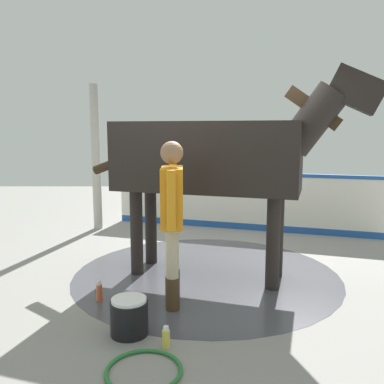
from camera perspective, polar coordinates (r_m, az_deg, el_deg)
name	(u,v)px	position (r m, az deg, el deg)	size (l,w,h in m)	color
ground_plane	(201,269)	(5.63, 1.20, -10.61)	(16.00, 16.00, 0.02)	gray
wet_patch	(207,274)	(5.39, 2.11, -11.34)	(3.39, 3.39, 0.00)	#4C4C54
barrier_wall	(243,203)	(7.67, 7.17, -1.53)	(4.76, 1.56, 1.08)	silver
roof_post_far	(97,158)	(7.77, -13.08, 4.64)	(0.16, 0.16, 2.66)	#B7B2A8
horse	(217,157)	(5.05, 3.49, 4.86)	(3.48, 1.49, 2.55)	black
handler	(173,212)	(4.23, -2.64, -2.79)	(0.23, 0.69, 1.73)	#47331E
wash_bucket	(130,316)	(3.93, -8.60, -16.73)	(0.35, 0.35, 0.34)	black
bottle_shampoo	(167,338)	(3.71, -3.51, -19.61)	(0.07, 0.07, 0.20)	#D8CC4C
bottle_spray	(100,292)	(4.68, -12.65, -13.40)	(0.06, 0.06, 0.23)	#CC5933
hose_coil	(145,370)	(3.45, -6.61, -23.42)	(0.60, 0.60, 0.03)	#267233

